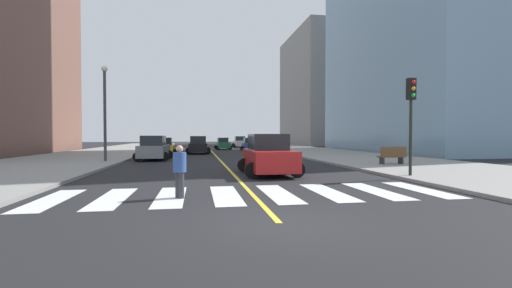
# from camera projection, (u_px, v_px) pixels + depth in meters

# --- Properties ---
(ground_plane) EXTENTS (220.00, 220.00, 0.00)m
(ground_plane) POSITION_uv_depth(u_px,v_px,m) (279.00, 223.00, 7.98)
(ground_plane) COLOR black
(sidewalk_kerb_east) EXTENTS (10.00, 120.00, 0.15)m
(sidewalk_kerb_east) POSITION_uv_depth(u_px,v_px,m) (365.00, 158.00, 29.72)
(sidewalk_kerb_east) COLOR gray
(sidewalk_kerb_east) RESTS_ON ground
(sidewalk_kerb_west) EXTENTS (10.00, 120.00, 0.15)m
(sidewalk_kerb_west) POSITION_uv_depth(u_px,v_px,m) (54.00, 162.00, 25.67)
(sidewalk_kerb_west) COLOR gray
(sidewalk_kerb_west) RESTS_ON ground
(crosswalk_paint) EXTENTS (13.50, 4.00, 0.01)m
(crosswalk_paint) POSITION_uv_depth(u_px,v_px,m) (252.00, 194.00, 11.93)
(crosswalk_paint) COLOR silver
(crosswalk_paint) RESTS_ON ground
(lane_divider_paint) EXTENTS (0.16, 80.00, 0.01)m
(lane_divider_paint) POSITION_uv_depth(u_px,v_px,m) (211.00, 150.00, 47.42)
(lane_divider_paint) COLOR yellow
(lane_divider_paint) RESTS_ON ground
(parking_garage_concrete) EXTENTS (18.00, 24.00, 24.13)m
(parking_garage_concrete) POSITION_uv_depth(u_px,v_px,m) (332.00, 90.00, 77.61)
(parking_garage_concrete) COLOR gray
(parking_garage_concrete) RESTS_ON ground
(car_black_nearest) EXTENTS (2.81, 4.42, 1.95)m
(car_black_nearest) POSITION_uv_depth(u_px,v_px,m) (198.00, 145.00, 38.74)
(car_black_nearest) COLOR black
(car_black_nearest) RESTS_ON ground
(car_green_second) EXTENTS (2.47, 3.88, 1.71)m
(car_green_second) POSITION_uv_depth(u_px,v_px,m) (223.00, 144.00, 50.84)
(car_green_second) COLOR #236B42
(car_green_second) RESTS_ON ground
(car_gray_third) EXTENTS (2.92, 4.56, 2.00)m
(car_gray_third) POSITION_uv_depth(u_px,v_px,m) (154.00, 149.00, 28.61)
(car_gray_third) COLOR slate
(car_gray_third) RESTS_ON ground
(car_yellow_fourth) EXTENTS (2.59, 4.09, 1.81)m
(car_yellow_fourth) POSITION_uv_depth(u_px,v_px,m) (164.00, 147.00, 34.20)
(car_yellow_fourth) COLOR gold
(car_yellow_fourth) RESTS_ON ground
(car_red_fifth) EXTENTS (2.92, 4.67, 2.08)m
(car_red_fifth) POSITION_uv_depth(u_px,v_px,m) (269.00, 156.00, 18.00)
(car_red_fifth) COLOR red
(car_red_fifth) RESTS_ON ground
(car_white_sixth) EXTENTS (2.69, 4.28, 1.90)m
(car_white_sixth) POSITION_uv_depth(u_px,v_px,m) (240.00, 142.00, 60.49)
(car_white_sixth) COLOR silver
(car_white_sixth) RESTS_ON ground
(car_blue_seventh) EXTENTS (2.48, 3.90, 1.72)m
(car_blue_seventh) POSITION_uv_depth(u_px,v_px,m) (250.00, 145.00, 46.51)
(car_blue_seventh) COLOR #2D479E
(car_blue_seventh) RESTS_ON ground
(traffic_light_near_corner) EXTENTS (0.36, 0.41, 4.51)m
(traffic_light_near_corner) POSITION_uv_depth(u_px,v_px,m) (411.00, 107.00, 16.23)
(traffic_light_near_corner) COLOR black
(traffic_light_near_corner) RESTS_ON sidewalk_kerb_east
(park_bench) EXTENTS (1.82, 0.62, 1.12)m
(park_bench) POSITION_uv_depth(u_px,v_px,m) (392.00, 156.00, 22.74)
(park_bench) COLOR brown
(park_bench) RESTS_ON sidewalk_kerb_east
(pedestrian_crossing) EXTENTS (0.42, 0.42, 1.69)m
(pedestrian_crossing) POSITION_uv_depth(u_px,v_px,m) (180.00, 169.00, 11.16)
(pedestrian_crossing) COLOR #38383D
(pedestrian_crossing) RESTS_ON ground
(street_lamp) EXTENTS (0.44, 0.44, 6.94)m
(street_lamp) POSITION_uv_depth(u_px,v_px,m) (105.00, 104.00, 25.58)
(street_lamp) COLOR #38383D
(street_lamp) RESTS_ON sidewalk_kerb_west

